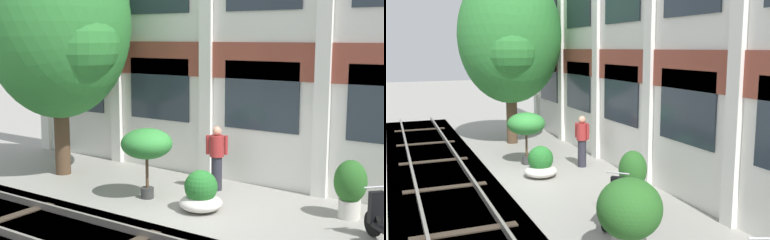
{
  "view_description": "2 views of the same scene",
  "coord_description": "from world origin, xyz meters",
  "views": [
    {
      "loc": [
        6.0,
        -9.07,
        3.68
      ],
      "look_at": [
        -1.09,
        1.14,
        1.74
      ],
      "focal_mm": 50.0,
      "sensor_mm": 36.0,
      "label": 1
    },
    {
      "loc": [
        11.55,
        -3.78,
        3.59
      ],
      "look_at": [
        -0.07,
        1.19,
        1.56
      ],
      "focal_mm": 42.0,
      "sensor_mm": 36.0,
      "label": 2
    }
  ],
  "objects": [
    {
      "name": "potted_plant_fluted_column",
      "position": [
        5.22,
        -0.12,
        0.83
      ],
      "size": [
        1.13,
        1.13,
        1.43
      ],
      "color": "gray",
      "rests_on": "ground"
    },
    {
      "name": "ground_plane",
      "position": [
        0.0,
        0.0,
        0.0
      ],
      "size": [
        80.0,
        80.0,
        0.0
      ],
      "primitive_type": "plane",
      "color": "gray"
    },
    {
      "name": "rail_tracks",
      "position": [
        0.0,
        -2.53,
        -0.13
      ],
      "size": [
        23.76,
        2.8,
        0.43
      ],
      "color": "#5B5449",
      "rests_on": "ground"
    },
    {
      "name": "potted_plant_terracotta_small",
      "position": [
        -1.63,
        0.12,
        1.25
      ],
      "size": [
        1.18,
        1.18,
        1.63
      ],
      "color": "#333333",
      "rests_on": "ground"
    },
    {
      "name": "potted_plant_glazed_jar",
      "position": [
        2.64,
        1.43,
        0.67
      ],
      "size": [
        0.67,
        0.67,
        1.21
      ],
      "color": "beige",
      "rests_on": "ground"
    },
    {
      "name": "broadleaf_tree",
      "position": [
        -4.92,
        0.53,
        3.92
      ],
      "size": [
        4.0,
        3.81,
        6.53
      ],
      "color": "#4C3826",
      "rests_on": "ground"
    },
    {
      "name": "apartment_facade",
      "position": [
        -0.0,
        2.77,
        4.4
      ],
      "size": [
        16.12,
        0.64,
        8.86
      ],
      "color": "silver",
      "rests_on": "ground"
    },
    {
      "name": "resident_by_doorway",
      "position": [
        -0.67,
        1.58,
        0.84
      ],
      "size": [
        0.48,
        0.34,
        1.57
      ],
      "rotation": [
        0.0,
        0.0,
        -1.08
      ],
      "color": "#282833",
      "rests_on": "ground"
    },
    {
      "name": "scooter_second_parked",
      "position": [
        3.72,
        0.33,
        0.44
      ],
      "size": [
        1.07,
        1.01,
        0.98
      ],
      "rotation": [
        0.0,
        0.0,
        2.39
      ],
      "color": "black",
      "rests_on": "ground"
    },
    {
      "name": "potted_plant_wide_bowl",
      "position": [
        -0.11,
        0.07,
        0.37
      ],
      "size": [
        0.93,
        0.93,
        0.88
      ],
      "color": "beige",
      "rests_on": "ground"
    }
  ]
}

